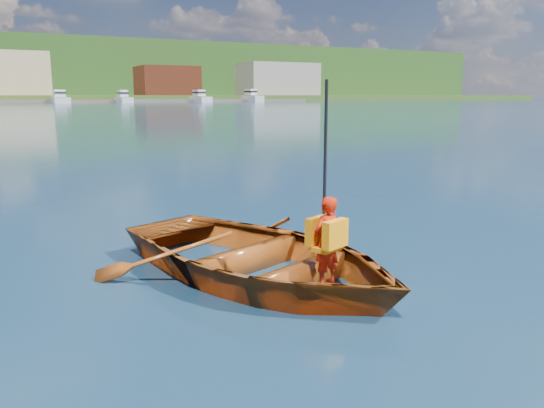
# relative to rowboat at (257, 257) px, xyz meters

# --- Properties ---
(ground) EXTENTS (600.00, 600.00, 0.00)m
(ground) POSITION_rel_rowboat_xyz_m (0.66, 0.50, -0.27)
(ground) COLOR #12293B
(ground) RESTS_ON ground
(rowboat) EXTENTS (4.06, 4.75, 0.83)m
(rowboat) POSITION_rel_rowboat_xyz_m (0.00, 0.00, 0.00)
(rowboat) COLOR maroon
(rowboat) RESTS_ON ground
(child_paddler) EXTENTS (0.43, 0.43, 2.21)m
(child_paddler) POSITION_rel_rowboat_xyz_m (0.45, -0.79, 0.36)
(child_paddler) COLOR #AF1806
(child_paddler) RESTS_ON ground
(shoreline) EXTENTS (400.00, 140.00, 22.00)m
(shoreline) POSITION_rel_rowboat_xyz_m (0.66, 237.11, 10.06)
(shoreline) COLOR #47602A
(shoreline) RESTS_ON ground
(dock) EXTENTS (160.01, 11.64, 0.80)m
(dock) POSITION_rel_rowboat_xyz_m (4.06, 148.50, 0.13)
(dock) COLOR brown
(dock) RESTS_ON ground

